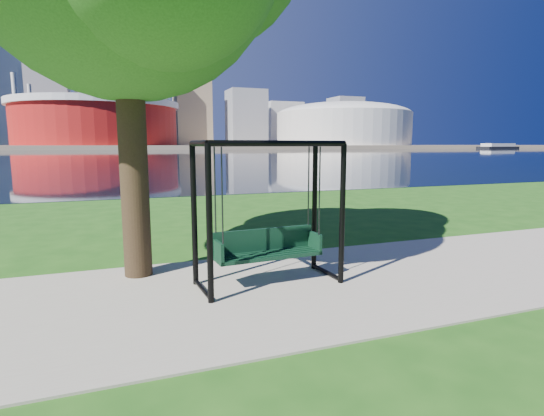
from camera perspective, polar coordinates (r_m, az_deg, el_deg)
ground at (r=7.24m, az=1.16°, el=-9.43°), size 900.00×900.00×0.00m
path at (r=6.80m, az=2.72°, el=-10.52°), size 120.00×4.00×0.03m
river at (r=108.47m, az=-19.09°, el=6.85°), size 900.00×180.00×0.02m
far_bank at (r=312.43m, az=-20.01°, el=7.76°), size 900.00×228.00×2.00m
stadium at (r=241.83m, az=-22.44°, el=10.70°), size 83.00×83.00×32.00m
arena at (r=278.17m, az=9.55°, el=11.19°), size 84.00×84.00×26.56m
skyline at (r=327.55m, az=-21.12°, el=13.83°), size 392.00×66.00×96.50m
swing at (r=6.67m, az=-0.56°, el=-1.17°), size 2.30×1.11×2.29m
barge at (r=285.05m, az=28.13°, el=7.33°), size 31.78×14.14×3.08m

